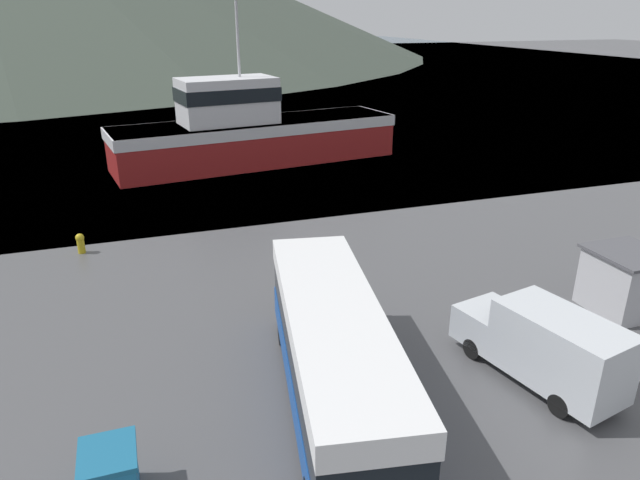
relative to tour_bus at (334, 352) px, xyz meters
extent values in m
plane|color=#3D5160|center=(-0.15, 135.74, -1.85)|extent=(240.00, 240.00, 0.00)
cube|color=#194799|center=(0.00, -0.01, -0.90)|extent=(4.37, 10.76, 1.00)
cube|color=black|center=(0.00, -0.01, 0.16)|extent=(4.28, 10.54, 1.14)
cube|color=white|center=(0.00, -0.01, 1.09)|extent=(4.37, 10.76, 0.71)
cube|color=black|center=(0.92, 5.16, -0.04)|extent=(2.23, 0.46, 1.54)
cylinder|color=black|center=(-0.47, 3.79, -1.40)|extent=(0.45, 0.94, 0.90)
cylinder|color=black|center=(1.76, 3.39, -1.40)|extent=(0.45, 0.94, 0.90)
cube|color=silver|center=(6.66, -1.44, -0.42)|extent=(2.71, 4.20, 2.16)
cube|color=silver|center=(6.09, 1.27, -0.91)|extent=(2.26, 2.03, 1.19)
cube|color=black|center=(6.26, 0.48, 0.06)|extent=(1.64, 0.40, 0.75)
cylinder|color=black|center=(5.29, 0.88, -1.50)|extent=(0.36, 0.73, 0.70)
cylinder|color=black|center=(6.99, 1.23, -1.50)|extent=(0.36, 0.73, 0.70)
cylinder|color=black|center=(5.99, -2.49, -1.50)|extent=(0.36, 0.73, 0.70)
cylinder|color=black|center=(7.69, -2.13, -1.50)|extent=(0.36, 0.73, 0.70)
cube|color=maroon|center=(4.57, 29.50, -0.26)|extent=(21.88, 8.41, 3.19)
cube|color=silver|center=(4.57, 29.50, 0.94)|extent=(22.10, 8.49, 0.80)
cube|color=silver|center=(2.46, 29.19, 2.96)|extent=(7.30, 4.70, 3.25)
cube|color=black|center=(2.46, 29.19, 3.45)|extent=(7.45, 4.83, 0.98)
cylinder|color=#B2B2B7|center=(3.47, 29.34, 7.14)|extent=(0.20, 0.20, 5.11)
cube|color=teal|center=(-6.11, -1.56, -1.21)|extent=(1.18, 1.35, 1.28)
cube|color=#1A5F86|center=(-6.11, -1.56, -0.50)|extent=(1.30, 1.49, 0.14)
cube|color=#B2B2B7|center=(12.57, 1.89, -0.69)|extent=(2.34, 2.48, 2.32)
cube|color=#4C4C51|center=(12.57, 1.89, 0.53)|extent=(2.58, 2.73, 0.12)
cylinder|color=#B29919|center=(-7.50, 14.74, -1.51)|extent=(0.35, 0.35, 0.68)
sphere|color=#B29919|center=(-7.50, 14.74, -1.07)|extent=(0.40, 0.40, 0.40)
camera|label=1|loc=(-4.81, -12.90, 8.93)|focal=32.00mm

